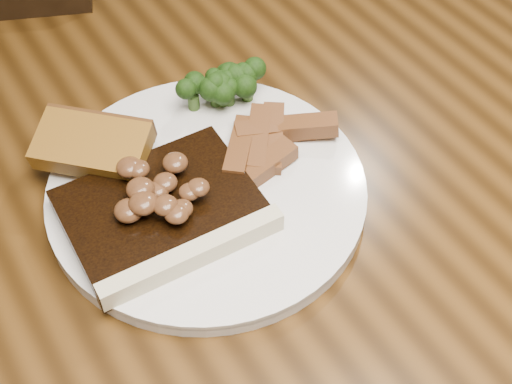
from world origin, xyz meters
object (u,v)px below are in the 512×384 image
at_px(plate, 207,192).
at_px(potato_wedges, 281,146).
at_px(chair_far, 5,140).
at_px(steak, 162,212).
at_px(dining_table, 258,281).
at_px(garlic_bread, 96,161).

distance_m(plate, potato_wedges, 0.08).
xyz_separation_m(chair_far, potato_wedges, (0.18, -0.51, 0.33)).
distance_m(chair_far, steak, 0.62).
xyz_separation_m(dining_table, plate, (-0.02, 0.05, 0.10)).
distance_m(plate, garlic_bread, 0.11).
relative_size(steak, garlic_bread, 1.60).
relative_size(chair_far, garlic_bread, 8.10).
distance_m(chair_far, potato_wedges, 0.63).
bearing_deg(chair_far, dining_table, 126.27).
height_order(chair_far, garlic_bread, chair_far).
xyz_separation_m(steak, garlic_bread, (-0.02, 0.09, -0.00)).
relative_size(dining_table, potato_wedges, 16.21).
bearing_deg(steak, chair_far, 98.21).
bearing_deg(plate, chair_far, 101.41).
bearing_deg(potato_wedges, chair_far, 109.69).
height_order(steak, garlic_bread, steak).
bearing_deg(potato_wedges, steak, -175.42).
height_order(chair_far, potato_wedges, chair_far).
xyz_separation_m(dining_table, potato_wedges, (0.06, 0.05, 0.12)).
relative_size(plate, garlic_bread, 2.88).
bearing_deg(dining_table, potato_wedges, 41.32).
relative_size(chair_far, plate, 2.81).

